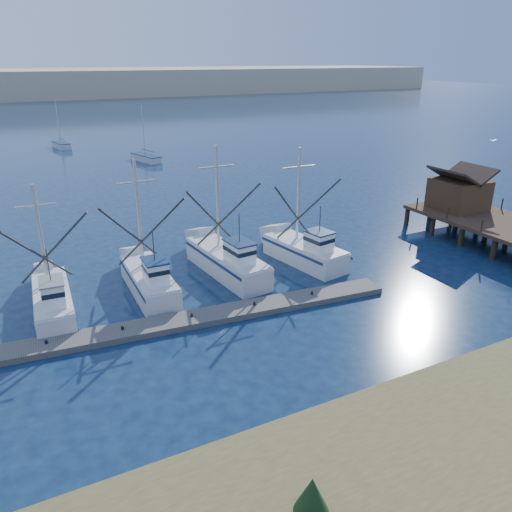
# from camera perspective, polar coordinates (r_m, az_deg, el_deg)

# --- Properties ---
(ground) EXTENTS (500.00, 500.00, 0.00)m
(ground) POSITION_cam_1_polar(r_m,az_deg,el_deg) (27.45, 9.20, -10.76)
(ground) COLOR #0C1A35
(ground) RESTS_ON ground
(floating_dock) EXTENTS (27.59, 4.28, 0.37)m
(floating_dock) POSITION_cam_1_polar(r_m,az_deg,el_deg) (29.82, -9.22, -7.52)
(floating_dock) COLOR #55514C
(floating_dock) RESTS_ON ground
(timber_pier) EXTENTS (7.00, 20.00, 8.00)m
(timber_pier) POSITION_cam_1_polar(r_m,az_deg,el_deg) (46.24, 25.25, 4.55)
(timber_pier) COLOR black
(timber_pier) RESTS_ON ground
(dune_ridge) EXTENTS (360.00, 60.00, 10.00)m
(dune_ridge) POSITION_cam_1_polar(r_m,az_deg,el_deg) (229.05, -24.51, 17.55)
(dune_ridge) COLOR tan
(dune_ridge) RESTS_ON ground
(trawler_fleet) EXTENTS (27.88, 9.14, 10.23)m
(trawler_fleet) POSITION_cam_1_polar(r_m,az_deg,el_deg) (33.63, -13.09, -2.76)
(trawler_fleet) COLOR silver
(trawler_fleet) RESTS_ON ground
(sailboat_near) EXTENTS (3.35, 6.44, 8.10)m
(sailboat_near) POSITION_cam_1_polar(r_m,az_deg,el_deg) (78.40, -12.46, 10.89)
(sailboat_near) COLOR silver
(sailboat_near) RESTS_ON ground
(sailboat_far) EXTENTS (2.67, 5.22, 8.10)m
(sailboat_far) POSITION_cam_1_polar(r_m,az_deg,el_deg) (94.27, -21.35, 11.72)
(sailboat_far) COLOR silver
(sailboat_far) RESTS_ON ground
(flying_gull) EXTENTS (1.08, 0.20, 0.20)m
(flying_gull) POSITION_cam_1_polar(r_m,az_deg,el_deg) (42.59, 25.26, 11.81)
(flying_gull) COLOR white
(flying_gull) RESTS_ON ground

